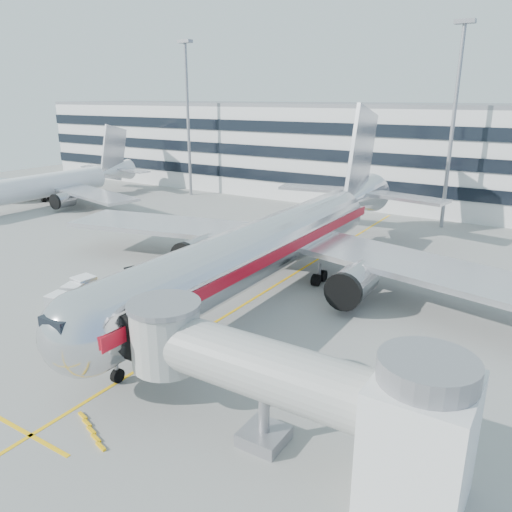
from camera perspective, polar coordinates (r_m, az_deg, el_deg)
The scene contains 15 objects.
ground at distance 37.77m, azimuth -6.52°, elevation -8.64°, with size 180.00×180.00×0.00m, color gray.
lead_in_line at distance 45.28m, azimuth 1.36°, elevation -3.90°, with size 0.25×70.00×0.01m, color yellow.
stop_bar at distance 29.82m, azimuth -24.36°, elevation -18.18°, with size 6.00×0.25×0.01m, color yellow.
main_jet at distance 45.32m, azimuth 2.52°, elevation 1.77°, with size 50.95×48.70×16.06m.
jet_bridge at distance 24.14m, azimuth 4.47°, elevation -14.51°, with size 17.80×4.50×7.00m.
terminal at distance 87.28m, azimuth 18.06°, elevation 11.09°, with size 150.00×24.25×15.60m.
light_mast_west at distance 88.53m, azimuth -7.83°, elevation 16.46°, with size 2.40×1.20×25.45m.
light_mast_centre at distance 69.52m, azimuth 21.74°, elevation 15.08°, with size 2.40×1.20×25.45m.
second_jet at distance 86.92m, azimuth -23.01°, elevation 7.44°, with size 38.21×36.52×12.04m.
belt_loader at distance 45.82m, azimuth -13.36°, elevation -3.37°, with size 4.33×2.64×2.03m.
baggage_tug at distance 42.95m, azimuth -15.66°, elevation -4.59°, with size 2.78×1.91×1.99m.
cargo_container_left at distance 46.16m, azimuth -19.02°, elevation -3.30°, with size 1.84×1.84×1.78m.
cargo_container_right at distance 45.18m, azimuth -20.13°, elevation -4.02°, with size 1.87×1.87×1.57m.
cargo_container_front at distance 43.20m, azimuth -21.56°, elevation -5.10°, with size 1.84×1.84×1.69m.
ramp_worker at distance 43.33m, azimuth -18.11°, elevation -4.57°, with size 0.66×0.43×1.81m, color #AEF319.
Camera 1 is at (21.44, -26.19, 16.77)m, focal length 35.00 mm.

